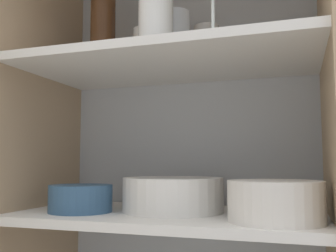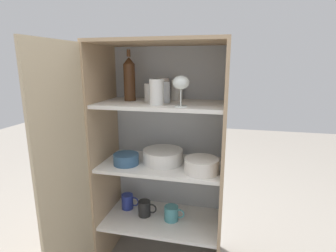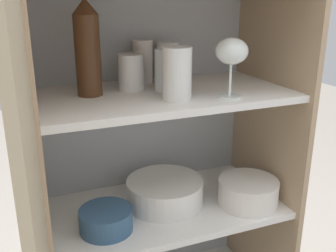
{
  "view_description": "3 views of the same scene",
  "coord_description": "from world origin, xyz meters",
  "px_view_note": "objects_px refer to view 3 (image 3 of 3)",
  "views": [
    {
      "loc": [
        0.29,
        -0.7,
        0.79
      ],
      "look_at": [
        -0.01,
        0.22,
        0.88
      ],
      "focal_mm": 42.0,
      "sensor_mm": 36.0,
      "label": 1
    },
    {
      "loc": [
        0.37,
        -1.24,
        1.25
      ],
      "look_at": [
        0.04,
        0.18,
        0.91
      ],
      "focal_mm": 28.0,
      "sensor_mm": 36.0,
      "label": 2
    },
    {
      "loc": [
        -0.4,
        -0.82,
        1.31
      ],
      "look_at": [
        0.02,
        0.21,
        0.93
      ],
      "focal_mm": 42.0,
      "sensor_mm": 36.0,
      "label": 3
    }
  ],
  "objects_px": {
    "mixing_bowl_large": "(248,191)",
    "serving_bowl_small": "(106,219)",
    "wine_bottle": "(87,47)",
    "plate_stack_white": "(165,192)"
  },
  "relations": [
    {
      "from": "wine_bottle",
      "to": "mixing_bowl_large",
      "type": "bearing_deg",
      "value": -15.49
    },
    {
      "from": "wine_bottle",
      "to": "mixing_bowl_large",
      "type": "relative_size",
      "value": 1.58
    },
    {
      "from": "wine_bottle",
      "to": "serving_bowl_small",
      "type": "bearing_deg",
      "value": -89.0
    },
    {
      "from": "wine_bottle",
      "to": "mixing_bowl_large",
      "type": "height_order",
      "value": "wine_bottle"
    },
    {
      "from": "plate_stack_white",
      "to": "mixing_bowl_large",
      "type": "relative_size",
      "value": 1.28
    },
    {
      "from": "serving_bowl_small",
      "to": "mixing_bowl_large",
      "type": "bearing_deg",
      "value": -3.04
    },
    {
      "from": "plate_stack_white",
      "to": "serving_bowl_small",
      "type": "relative_size",
      "value": 1.61
    },
    {
      "from": "wine_bottle",
      "to": "plate_stack_white",
      "type": "xyz_separation_m",
      "value": [
        0.21,
        -0.03,
        -0.46
      ]
    },
    {
      "from": "mixing_bowl_large",
      "to": "serving_bowl_small",
      "type": "bearing_deg",
      "value": 176.96
    },
    {
      "from": "mixing_bowl_large",
      "to": "serving_bowl_small",
      "type": "distance_m",
      "value": 0.45
    }
  ]
}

